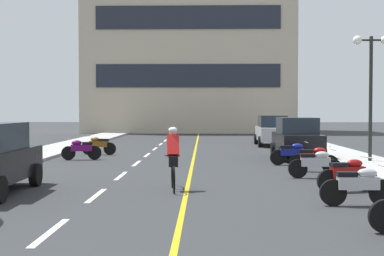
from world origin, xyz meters
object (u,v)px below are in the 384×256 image
at_px(street_lamp_mid, 371,69).
at_px(motorcycle_7, 292,153).
at_px(parked_car_mid, 297,138).
at_px(motorcycle_3, 359,185).
at_px(motorcycle_8, 81,149).
at_px(parked_car_far, 272,130).
at_px(cyclist_rider, 173,157).
at_px(motorcycle_4, 348,174).
at_px(motorcycle_5, 316,163).
at_px(motorcycle_9, 99,145).
at_px(motorcycle_6, 314,158).

bearing_deg(street_lamp_mid, motorcycle_7, -168.29).
xyz_separation_m(street_lamp_mid, parked_car_mid, (-2.57, 2.02, -2.86)).
height_order(motorcycle_3, motorcycle_8, same).
distance_m(street_lamp_mid, parked_car_far, 11.34).
bearing_deg(motorcycle_7, parked_car_far, 86.58).
distance_m(street_lamp_mid, cyclist_rider, 10.75).
relative_size(parked_car_mid, parked_car_far, 1.00).
xyz_separation_m(parked_car_far, motorcycle_4, (-0.33, -18.01, -0.44)).
height_order(street_lamp_mid, parked_car_mid, street_lamp_mid).
relative_size(motorcycle_5, motorcycle_9, 1.01).
height_order(parked_car_mid, motorcycle_9, parked_car_mid).
bearing_deg(cyclist_rider, motorcycle_7, 56.73).
bearing_deg(motorcycle_5, street_lamp_mid, 55.86).
xyz_separation_m(motorcycle_6, motorcycle_9, (-8.87, 6.86, 0.00)).
xyz_separation_m(motorcycle_3, motorcycle_7, (-0.01, 8.78, 0.00)).
bearing_deg(street_lamp_mid, motorcycle_4, -111.28).
relative_size(parked_car_mid, cyclist_rider, 2.39).
height_order(motorcycle_6, motorcycle_8, same).
bearing_deg(motorcycle_7, motorcycle_4, -87.01).
distance_m(motorcycle_3, motorcycle_7, 8.78).
distance_m(motorcycle_4, motorcycle_6, 4.47).
height_order(parked_car_mid, cyclist_rider, parked_car_mid).
bearing_deg(parked_car_mid, motorcycle_9, 167.79).
distance_m(motorcycle_4, motorcycle_5, 2.74).
distance_m(motorcycle_5, cyclist_rider, 5.06).
xyz_separation_m(street_lamp_mid, cyclist_rider, (-7.47, -7.17, -2.89)).
relative_size(parked_car_mid, motorcycle_9, 2.49).
height_order(street_lamp_mid, motorcycle_6, street_lamp_mid).
xyz_separation_m(motorcycle_3, motorcycle_9, (-8.50, 13.44, 0.00)).
height_order(parked_car_far, motorcycle_6, parked_car_far).
height_order(parked_car_far, motorcycle_5, parked_car_far).
distance_m(motorcycle_6, motorcycle_8, 10.04).
bearing_deg(motorcycle_3, street_lamp_mid, 71.32).
height_order(street_lamp_mid, motorcycle_4, street_lamp_mid).
xyz_separation_m(motorcycle_4, motorcycle_8, (-9.07, 8.70, 0.00)).
bearing_deg(motorcycle_6, motorcycle_7, 99.83).
bearing_deg(street_lamp_mid, motorcycle_3, -108.68).
height_order(motorcycle_4, cyclist_rider, cyclist_rider).
bearing_deg(motorcycle_4, parked_car_far, 88.95).
relative_size(parked_car_far, motorcycle_7, 2.48).
bearing_deg(parked_car_mid, motorcycle_4, -91.78).
bearing_deg(motorcycle_9, motorcycle_8, -95.09).
xyz_separation_m(parked_car_mid, motorcycle_6, (-0.26, -4.88, -0.44)).
distance_m(street_lamp_mid, motorcycle_9, 12.79).
bearing_deg(motorcycle_3, motorcycle_9, 122.33).
height_order(motorcycle_5, cyclist_rider, cyclist_rider).
xyz_separation_m(parked_car_far, motorcycle_6, (-0.30, -13.54, -0.44)).
relative_size(motorcycle_4, motorcycle_8, 0.99).
height_order(street_lamp_mid, motorcycle_9, street_lamp_mid).
distance_m(parked_car_mid, cyclist_rider, 10.41).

